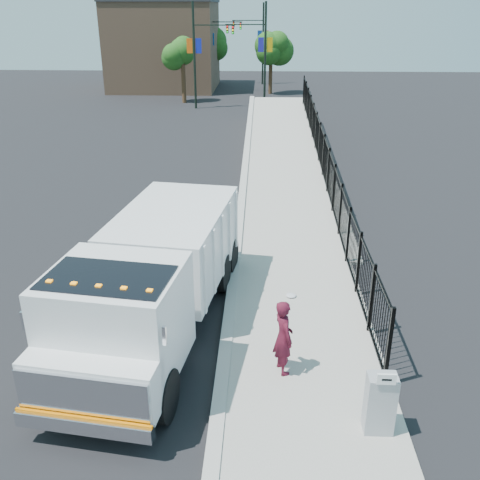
{
  "coord_description": "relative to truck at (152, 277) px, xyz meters",
  "views": [
    {
      "loc": [
        0.8,
        -11.56,
        7.61
      ],
      "look_at": [
        0.22,
        2.0,
        1.67
      ],
      "focal_mm": 40.0,
      "sensor_mm": 36.0,
      "label": 1
    }
  ],
  "objects": [
    {
      "name": "ramp",
      "position": [
        3.94,
        16.18,
        -1.61
      ],
      "size": [
        3.95,
        24.06,
        3.19
      ],
      "primitive_type": "cube",
      "rotation": [
        0.06,
        0.0,
        0.0
      ],
      "color": "#9E998E",
      "rests_on": "ground"
    },
    {
      "name": "truck",
      "position": [
        0.0,
        0.0,
        0.0
      ],
      "size": [
        3.79,
        8.66,
        2.87
      ],
      "rotation": [
        0.0,
        0.0,
        -0.14
      ],
      "color": "black",
      "rests_on": "ground"
    },
    {
      "name": "light_pole_0",
      "position": [
        -2.53,
        32.57,
        2.75
      ],
      "size": [
        3.77,
        0.22,
        8.0
      ],
      "color": "black",
      "rests_on": "ground"
    },
    {
      "name": "iron_fence",
      "position": [
        5.36,
        12.18,
        -0.71
      ],
      "size": [
        0.1,
        28.0,
        1.8
      ],
      "primitive_type": "cube",
      "color": "black",
      "rests_on": "ground"
    },
    {
      "name": "sidewalk",
      "position": [
        3.74,
        -1.82,
        -1.55
      ],
      "size": [
        3.55,
        12.0,
        0.12
      ],
      "primitive_type": "cube",
      "color": "#9E998E",
      "rests_on": "ground"
    },
    {
      "name": "tree_2",
      "position": [
        -2.82,
        48.14,
        2.35
      ],
      "size": [
        3.04,
        3.04,
        5.52
      ],
      "color": "#382314",
      "rests_on": "ground"
    },
    {
      "name": "worker",
      "position": [
        3.14,
        -1.54,
        -0.61
      ],
      "size": [
        0.62,
        0.75,
        1.77
      ],
      "primitive_type": "imported",
      "rotation": [
        0.0,
        0.0,
        1.93
      ],
      "color": "#4E1020",
      "rests_on": "sidewalk"
    },
    {
      "name": "building",
      "position": [
        -7.19,
        44.18,
        2.39
      ],
      "size": [
        10.0,
        10.0,
        8.0
      ],
      "primitive_type": "cube",
      "color": "#8C664C",
      "rests_on": "ground"
    },
    {
      "name": "tree_0",
      "position": [
        -4.16,
        35.29,
        2.3
      ],
      "size": [
        2.27,
        2.27,
        5.14
      ],
      "color": "#382314",
      "rests_on": "ground"
    },
    {
      "name": "light_pole_3",
      "position": [
        2.19,
        47.55,
        2.75
      ],
      "size": [
        3.77,
        0.22,
        8.0
      ],
      "color": "black",
      "rests_on": "ground"
    },
    {
      "name": "utility_cabinet",
      "position": [
        4.91,
        -3.29,
        -0.87
      ],
      "size": [
        0.55,
        0.4,
        1.25
      ],
      "primitive_type": "cube",
      "color": "gray",
      "rests_on": "sidewalk"
    },
    {
      "name": "ground",
      "position": [
        1.81,
        0.18,
        -1.61
      ],
      "size": [
        120.0,
        120.0,
        0.0
      ],
      "primitive_type": "plane",
      "color": "black",
      "rests_on": "ground"
    },
    {
      "name": "tree_1",
      "position": [
        3.26,
        40.81,
        2.32
      ],
      "size": [
        2.45,
        2.45,
        5.23
      ],
      "color": "#382314",
      "rests_on": "ground"
    },
    {
      "name": "curb",
      "position": [
        1.81,
        -1.82,
        -1.53
      ],
      "size": [
        0.3,
        12.0,
        0.16
      ],
      "primitive_type": "cube",
      "color": "#ADAAA3",
      "rests_on": "ground"
    },
    {
      "name": "debris",
      "position": [
        3.49,
        1.8,
        -1.46
      ],
      "size": [
        0.29,
        0.29,
        0.07
      ],
      "primitive_type": "ellipsoid",
      "color": "silver",
      "rests_on": "sidewalk"
    },
    {
      "name": "light_pole_1",
      "position": [
        2.41,
        34.13,
        2.75
      ],
      "size": [
        3.78,
        0.22,
        8.0
      ],
      "color": "black",
      "rests_on": "ground"
    },
    {
      "name": "light_pole_2",
      "position": [
        -2.32,
        41.66,
        2.75
      ],
      "size": [
        3.77,
        0.22,
        8.0
      ],
      "color": "black",
      "rests_on": "ground"
    },
    {
      "name": "arrow_sign",
      "position": [
        4.91,
        -3.51,
        -0.13
      ],
      "size": [
        0.35,
        0.04,
        0.22
      ],
      "primitive_type": "cube",
      "color": "white",
      "rests_on": "utility_cabinet"
    }
  ]
}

